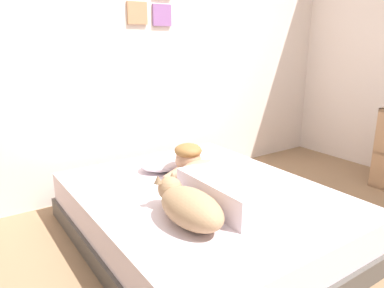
{
  "coord_description": "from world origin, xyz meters",
  "views": [
    {
      "loc": [
        -1.59,
        -1.38,
        1.34
      ],
      "look_at": [
        -0.13,
        0.75,
        0.6
      ],
      "focal_mm": 34.12,
      "sensor_mm": 36.0,
      "label": 1
    }
  ],
  "objects_px": {
    "pillow": "(172,162)",
    "person_lying": "(219,181)",
    "dog": "(188,205)",
    "cell_phone": "(217,178)",
    "bed": "(204,215)",
    "coffee_cup": "(184,169)"
  },
  "relations": [
    {
      "from": "bed",
      "to": "pillow",
      "type": "relative_size",
      "value": 3.71
    },
    {
      "from": "pillow",
      "to": "dog",
      "type": "distance_m",
      "value": 0.91
    },
    {
      "from": "bed",
      "to": "cell_phone",
      "type": "distance_m",
      "value": 0.32
    },
    {
      "from": "dog",
      "to": "coffee_cup",
      "type": "xyz_separation_m",
      "value": [
        0.4,
        0.67,
        -0.07
      ]
    },
    {
      "from": "dog",
      "to": "cell_phone",
      "type": "height_order",
      "value": "dog"
    },
    {
      "from": "person_lying",
      "to": "cell_phone",
      "type": "height_order",
      "value": "person_lying"
    },
    {
      "from": "pillow",
      "to": "cell_phone",
      "type": "distance_m",
      "value": 0.42
    },
    {
      "from": "pillow",
      "to": "cell_phone",
      "type": "bearing_deg",
      "value": -67.87
    },
    {
      "from": "coffee_cup",
      "to": "cell_phone",
      "type": "distance_m",
      "value": 0.28
    },
    {
      "from": "dog",
      "to": "coffee_cup",
      "type": "distance_m",
      "value": 0.79
    },
    {
      "from": "person_lying",
      "to": "pillow",
      "type": "bearing_deg",
      "value": 88.02
    },
    {
      "from": "person_lying",
      "to": "cell_phone",
      "type": "relative_size",
      "value": 6.57
    },
    {
      "from": "pillow",
      "to": "cell_phone",
      "type": "xyz_separation_m",
      "value": [
        0.16,
        -0.39,
        -0.05
      ]
    },
    {
      "from": "dog",
      "to": "cell_phone",
      "type": "xyz_separation_m",
      "value": [
        0.55,
        0.43,
        -0.1
      ]
    },
    {
      "from": "pillow",
      "to": "coffee_cup",
      "type": "height_order",
      "value": "pillow"
    },
    {
      "from": "dog",
      "to": "coffee_cup",
      "type": "bearing_deg",
      "value": 58.88
    },
    {
      "from": "bed",
      "to": "coffee_cup",
      "type": "height_order",
      "value": "coffee_cup"
    },
    {
      "from": "pillow",
      "to": "person_lying",
      "type": "height_order",
      "value": "person_lying"
    },
    {
      "from": "coffee_cup",
      "to": "bed",
      "type": "bearing_deg",
      "value": -101.67
    },
    {
      "from": "coffee_cup",
      "to": "dog",
      "type": "bearing_deg",
      "value": -121.12
    },
    {
      "from": "person_lying",
      "to": "dog",
      "type": "distance_m",
      "value": 0.41
    },
    {
      "from": "bed",
      "to": "cell_phone",
      "type": "bearing_deg",
      "value": 31.35
    }
  ]
}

